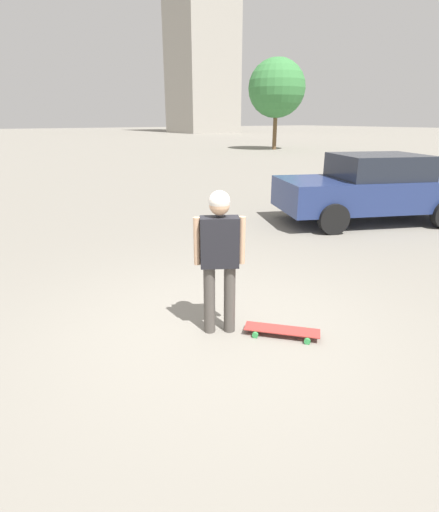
{
  "coord_description": "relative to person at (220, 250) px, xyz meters",
  "views": [
    {
      "loc": [
        3.4,
        -2.26,
        2.32
      ],
      "look_at": [
        0.0,
        0.0,
        0.91
      ],
      "focal_mm": 28.0,
      "sensor_mm": 36.0,
      "label": 1
    }
  ],
  "objects": [
    {
      "name": "tree_distant",
      "position": [
        -21.55,
        19.5,
        3.53
      ],
      "size": [
        4.33,
        4.33,
        6.69
      ],
      "color": "brown",
      "rests_on": "ground_plane"
    },
    {
      "name": "person",
      "position": [
        0.0,
        0.0,
        0.0
      ],
      "size": [
        0.38,
        0.49,
        1.63
      ],
      "rotation": [
        0.0,
        0.0,
        1.05
      ],
      "color": "#4C4742",
      "rests_on": "ground_plane"
    },
    {
      "name": "ground_plane",
      "position": [
        0.0,
        0.0,
        -0.98
      ],
      "size": [
        220.0,
        220.0,
        0.0
      ],
      "primitive_type": "plane",
      "color": "gray"
    },
    {
      "name": "car_parked_near",
      "position": [
        -2.39,
        5.87,
        -0.19
      ],
      "size": [
        3.36,
        4.66,
        1.56
      ],
      "rotation": [
        0.0,
        0.0,
        -1.98
      ],
      "color": "navy",
      "rests_on": "ground_plane"
    },
    {
      "name": "building_block_distant",
      "position": [
        -59.62,
        35.99,
        19.05
      ],
      "size": [
        9.74,
        9.46,
        40.06
      ],
      "color": "#9E998E",
      "rests_on": "ground_plane"
    },
    {
      "name": "skateboard",
      "position": [
        0.48,
        0.52,
        -0.92
      ],
      "size": [
        0.75,
        0.72,
        0.08
      ],
      "rotation": [
        0.0,
        0.0,
        -2.39
      ],
      "color": "#A5332D",
      "rests_on": "ground_plane"
    }
  ]
}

